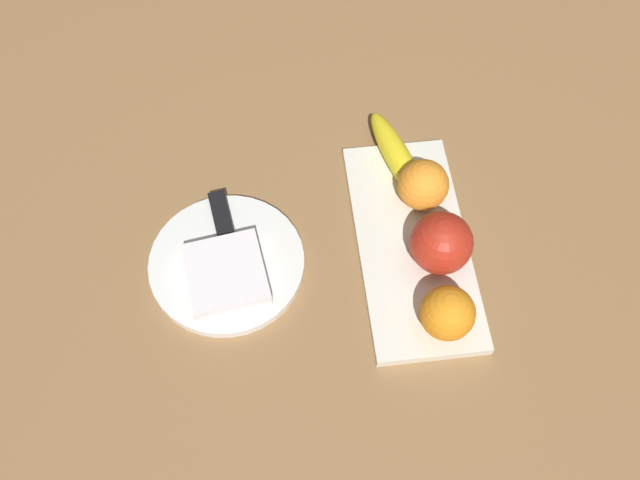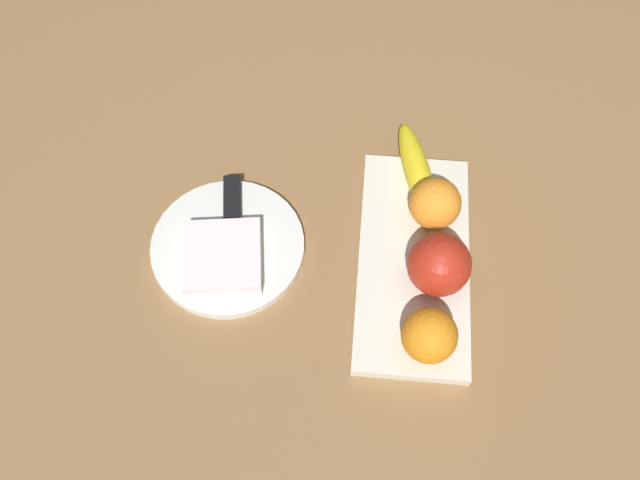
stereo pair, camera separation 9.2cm
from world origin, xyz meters
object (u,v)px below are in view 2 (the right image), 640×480
at_px(dinner_plate, 228,247).
at_px(folded_napkin, 223,257).
at_px(orange_near_apple, 435,203).
at_px(apple, 439,265).
at_px(orange_near_banana, 429,335).
at_px(banana, 418,172).
at_px(fruit_tray, 413,261).
at_px(knife, 232,213).

distance_m(dinner_plate, folded_napkin, 0.03).
relative_size(orange_near_apple, folded_napkin, 0.67).
bearing_deg(apple, orange_near_banana, -6.22).
bearing_deg(banana, dinner_plate, -78.58).
relative_size(apple, orange_near_apple, 1.17).
xyz_separation_m(fruit_tray, folded_napkin, (0.03, -0.26, 0.02)).
height_order(fruit_tray, dinner_plate, fruit_tray).
relative_size(fruit_tray, knife, 1.85).
distance_m(fruit_tray, knife, 0.26).
distance_m(fruit_tray, folded_napkin, 0.26).
height_order(apple, orange_near_apple, apple).
bearing_deg(knife, fruit_tray, 70.78).
bearing_deg(orange_near_apple, apple, 3.05).
bearing_deg(dinner_plate, banana, 116.72).
xyz_separation_m(fruit_tray, orange_near_banana, (0.13, 0.02, 0.04)).
height_order(fruit_tray, knife, knife).
bearing_deg(banana, apple, -5.33).
xyz_separation_m(orange_near_apple, orange_near_banana, (0.19, -0.01, -0.00)).
bearing_deg(folded_napkin, dinner_plate, -180.00).
bearing_deg(apple, banana, -170.03).
distance_m(orange_near_banana, dinner_plate, 0.30).
xyz_separation_m(apple, dinner_plate, (-0.03, -0.28, -0.05)).
xyz_separation_m(apple, orange_near_apple, (-0.10, -0.01, -0.01)).
height_order(apple, dinner_plate, apple).
height_order(dinner_plate, knife, knife).
relative_size(orange_near_banana, folded_napkin, 0.66).
bearing_deg(dinner_plate, fruit_tray, 90.00).
height_order(fruit_tray, apple, apple).
bearing_deg(fruit_tray, banana, 179.97).
xyz_separation_m(apple, knife, (-0.08, -0.28, -0.04)).
bearing_deg(banana, orange_near_banana, -11.37).
relative_size(folded_napkin, knife, 0.59).
distance_m(fruit_tray, orange_near_banana, 0.13).
bearing_deg(orange_near_apple, fruit_tray, -18.71).
height_order(fruit_tray, orange_near_apple, orange_near_apple).
relative_size(apple, knife, 0.46).
height_order(orange_near_apple, orange_near_banana, orange_near_apple).
xyz_separation_m(orange_near_banana, folded_napkin, (-0.10, -0.27, -0.03)).
xyz_separation_m(fruit_tray, apple, (0.03, 0.03, 0.05)).
relative_size(fruit_tray, folded_napkin, 3.14).
distance_m(dinner_plate, knife, 0.05).
bearing_deg(dinner_plate, orange_near_apple, 103.56).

